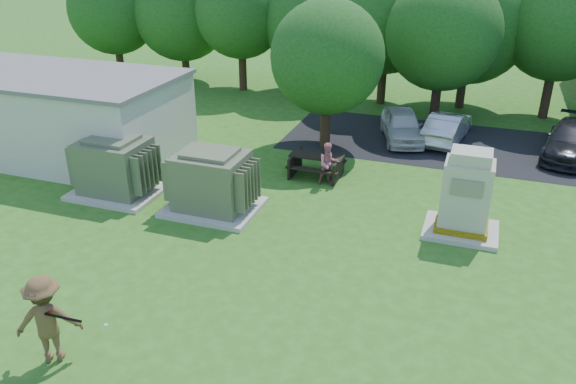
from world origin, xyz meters
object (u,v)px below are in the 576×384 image
at_px(transformer_right, 212,183).
at_px(generator_cabinet, 465,198).
at_px(person_at_picnic, 328,164).
at_px(car_white, 402,125).
at_px(picnic_table, 317,163).
at_px(batter, 47,319).
at_px(transformer_left, 115,168).
at_px(car_dark, 572,140).
at_px(car_silver_a, 447,127).

xyz_separation_m(transformer_right, generator_cabinet, (7.84, 1.14, 0.20)).
relative_size(person_at_picnic, car_white, 0.40).
xyz_separation_m(picnic_table, batter, (-2.45, -11.36, 0.51)).
distance_m(transformer_right, picnic_table, 4.51).
distance_m(transformer_left, car_dark, 17.82).
height_order(picnic_table, car_white, car_white).
bearing_deg(picnic_table, person_at_picnic, -41.00).
bearing_deg(person_at_picnic, car_silver_a, 28.15).
bearing_deg(picnic_table, transformer_left, -148.12).
relative_size(picnic_table, car_silver_a, 0.50).
bearing_deg(batter, picnic_table, -132.74).
height_order(transformer_left, picnic_table, transformer_left).
bearing_deg(generator_cabinet, transformer_left, -174.37).
xyz_separation_m(person_at_picnic, car_silver_a, (3.63, 6.07, -0.14)).
bearing_deg(car_dark, transformer_left, -137.49).
relative_size(car_white, car_dark, 0.85).
height_order(picnic_table, person_at_picnic, person_at_picnic).
distance_m(person_at_picnic, car_dark, 10.41).
relative_size(transformer_right, picnic_table, 1.52).
bearing_deg(picnic_table, car_white, 65.24).
relative_size(picnic_table, car_dark, 0.42).
relative_size(generator_cabinet, car_silver_a, 0.69).
bearing_deg(batter, car_dark, -155.23).
bearing_deg(batter, transformer_left, -94.80).
xyz_separation_m(transformer_left, car_white, (8.45, 8.89, -0.30)).
relative_size(transformer_left, car_silver_a, 0.77).
distance_m(person_at_picnic, car_white, 5.88).
distance_m(generator_cabinet, car_white, 8.36).
bearing_deg(generator_cabinet, person_at_picnic, 156.16).
bearing_deg(car_white, generator_cabinet, -85.75).
xyz_separation_m(transformer_right, car_white, (4.75, 8.89, -0.30)).
bearing_deg(car_dark, batter, -113.29).
bearing_deg(transformer_left, transformer_right, 0.00).
height_order(transformer_right, car_white, transformer_right).
distance_m(generator_cabinet, car_silver_a, 8.31).
xyz_separation_m(picnic_table, car_dark, (9.15, 5.42, 0.15)).
relative_size(batter, car_silver_a, 0.53).
height_order(person_at_picnic, car_white, person_at_picnic).
bearing_deg(person_at_picnic, transformer_right, -163.48).
distance_m(batter, car_silver_a, 18.18).
bearing_deg(person_at_picnic, transformer_left, 175.07).
bearing_deg(transformer_right, car_dark, 38.57).
height_order(transformer_right, car_dark, transformer_right).
height_order(transformer_left, batter, transformer_left).
xyz_separation_m(batter, car_white, (4.80, 16.45, -0.36)).
relative_size(batter, person_at_picnic, 1.32).
bearing_deg(car_white, person_at_picnic, -124.76).
xyz_separation_m(transformer_left, car_dark, (15.25, 9.21, -0.30)).
xyz_separation_m(transformer_left, transformer_right, (3.70, 0.00, 0.00)).
distance_m(car_white, car_dark, 6.81).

